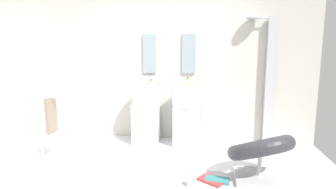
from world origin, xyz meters
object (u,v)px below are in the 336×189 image
coffee_mug (191,182)px  soap_bottle_amber (188,82)px  magazine_teal (217,180)px  pedestal_sink_right (187,114)px  pedestal_sink_left (146,113)px  towel_rack (49,117)px  lounge_chair (260,152)px  shower_column (269,79)px  soap_bottle_grey (150,80)px  magazine_red (212,180)px  soap_bottle_white (151,84)px

coffee_mug → soap_bottle_amber: bearing=96.5°
magazine_teal → coffee_mug: coffee_mug is taller
pedestal_sink_right → coffee_mug: bearing=-82.9°
magazine_teal → soap_bottle_amber: bearing=115.8°
pedestal_sink_left → pedestal_sink_right: size_ratio=1.00×
pedestal_sink_left → towel_rack: bearing=-140.6°
lounge_chair → towel_rack: bearing=176.9°
pedestal_sink_right → shower_column: (1.29, 0.24, 0.57)m
pedestal_sink_left → towel_rack: (-1.14, -0.93, 0.12)m
pedestal_sink_right → towel_rack: (-1.81, -0.93, 0.12)m
lounge_chair → soap_bottle_amber: (-0.96, 1.23, 0.68)m
lounge_chair → soap_bottle_amber: size_ratio=7.38×
lounge_chair → soap_bottle_grey: soap_bottle_grey is taller
magazine_red → pedestal_sink_right: bearing=141.6°
soap_bottle_amber → lounge_chair: bearing=-52.0°
coffee_mug → towel_rack: bearing=167.1°
shower_column → soap_bottle_amber: size_ratio=13.82×
magazine_teal → soap_bottle_white: bearing=139.7°
shower_column → magazine_teal: 1.97m
lounge_chair → soap_bottle_white: bearing=147.4°
shower_column → soap_bottle_white: size_ratio=16.35×
shower_column → soap_bottle_grey: 1.91m
lounge_chair → magazine_red: bearing=-166.1°
pedestal_sink_left → shower_column: size_ratio=0.52×
coffee_mug → shower_column: bearing=55.4°
towel_rack → magazine_red: 2.32m
towel_rack → soap_bottle_white: 1.55m
magazine_red → magazine_teal: 0.06m
lounge_chair → soap_bottle_white: 1.92m
pedestal_sink_left → soap_bottle_amber: size_ratio=7.14×
towel_rack → magazine_red: (2.22, -0.29, -0.61)m
lounge_chair → soap_bottle_white: size_ratio=8.72×
magazine_teal → soap_bottle_amber: soap_bottle_amber is taller
shower_column → coffee_mug: bearing=-124.6°
coffee_mug → soap_bottle_amber: size_ratio=0.73×
pedestal_sink_left → pedestal_sink_right: (0.67, 0.00, 0.00)m
lounge_chair → soap_bottle_amber: bearing=128.0°
soap_bottle_white → coffee_mug: bearing=-60.3°
shower_column → soap_bottle_grey: shower_column is taller
soap_bottle_white → soap_bottle_grey: size_ratio=0.65×
coffee_mug → pedestal_sink_left: bearing=121.4°
magazine_teal → coffee_mug: (-0.30, -0.18, 0.04)m
magazine_teal → coffee_mug: size_ratio=2.55×
soap_bottle_white → soap_bottle_amber: (0.55, 0.26, 0.01)m
soap_bottle_amber → towel_rack: bearing=-149.1°
magazine_teal → coffee_mug: bearing=-143.0°
magazine_red → coffee_mug: 0.29m
towel_rack → soap_bottle_grey: bearing=41.2°
magazine_red → coffee_mug: coffee_mug is taller
lounge_chair → soap_bottle_amber: 1.70m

